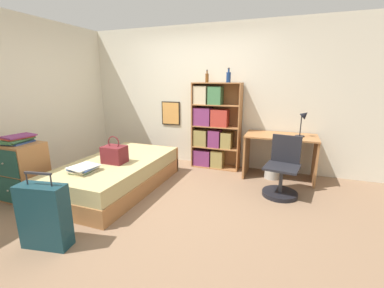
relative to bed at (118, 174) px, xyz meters
The scene contains 16 objects.
ground_plane 0.78m from the bed, ahead, with size 14.00×14.00×0.00m, color #84664C.
wall_back 2.12m from the bed, 65.89° to the left, with size 10.00×0.09×2.60m.
wall_left 1.90m from the bed, behind, with size 0.06×10.00×2.60m.
bed is the anchor object (origin of this frame).
handbag 0.37m from the bed, 66.70° to the right, with size 0.32×0.24×0.40m.
book_stack_on_bed 0.64m from the bed, 99.34° to the right, with size 0.34×0.38×0.08m.
suitcase 1.47m from the bed, 81.50° to the right, with size 0.50×0.27×0.78m.
dresser 1.27m from the bed, 142.34° to the right, with size 0.55×0.47×0.79m.
magazine_pile_on_dresser 1.40m from the bed, 143.27° to the right, with size 0.32×0.41×0.11m.
bookcase 1.88m from the bed, 54.15° to the left, with size 0.88×0.31×1.57m.
bottle_green 2.28m from the bed, 58.27° to the left, with size 0.06×0.06×0.22m.
bottle_brown 2.45m from the bed, 47.61° to the left, with size 0.08×0.08×0.25m.
desk 2.64m from the bed, 29.76° to the left, with size 1.13×0.63×0.74m.
desk_lamp 3.01m from the bed, 26.49° to the left, with size 0.19×0.14×0.43m.
desk_chair 2.43m from the bed, 14.79° to the left, with size 0.51×0.51×0.85m.
waste_bin 2.51m from the bed, 29.58° to the left, with size 0.24×0.24×0.24m.
Camera 1 is at (1.61, -3.03, 1.62)m, focal length 24.00 mm.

